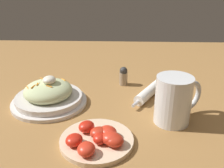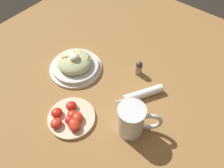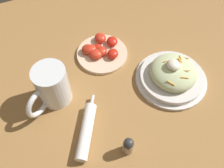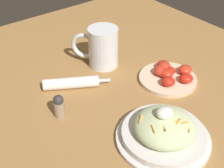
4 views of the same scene
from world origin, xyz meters
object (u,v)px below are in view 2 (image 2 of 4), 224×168
object	(u,v)px
salad_plate	(75,64)
napkin_roll	(143,94)
salt_shaker	(139,68)
beer_mug	(132,121)
tomato_plate	(71,118)

from	to	relation	value
salad_plate	napkin_roll	distance (m)	0.33
salt_shaker	napkin_roll	bearing A→B (deg)	43.34
salad_plate	beer_mug	xyz separation A→B (m)	(0.09, 0.37, 0.03)
napkin_roll	salt_shaker	bearing A→B (deg)	-136.66
napkin_roll	tomato_plate	distance (m)	0.31
napkin_roll	tomato_plate	bearing A→B (deg)	-29.63
napkin_roll	salt_shaker	distance (m)	0.13
napkin_roll	tomato_plate	size ratio (longest dim) A/B	1.03
beer_mug	napkin_roll	xyz separation A→B (m)	(-0.15, -0.05, -0.04)
salad_plate	tomato_plate	bearing A→B (deg)	40.62
tomato_plate	salt_shaker	distance (m)	0.37
salad_plate	beer_mug	distance (m)	0.38
napkin_roll	salt_shaker	size ratio (longest dim) A/B	2.71
beer_mug	salt_shaker	xyz separation A→B (m)	(-0.25, -0.14, -0.03)
beer_mug	napkin_roll	size ratio (longest dim) A/B	0.78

